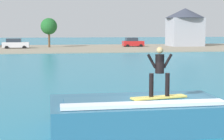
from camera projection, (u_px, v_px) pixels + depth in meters
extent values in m
plane|color=teal|center=(166.00, 129.00, 13.69)|extent=(260.00, 260.00, 0.00)
cube|color=#2A6585|center=(137.00, 114.00, 13.76)|extent=(6.32, 3.41, 1.05)
cube|color=#2A6585|center=(140.00, 101.00, 13.27)|extent=(5.37, 1.53, 0.12)
cube|color=white|center=(145.00, 104.00, 12.61)|extent=(5.69, 0.61, 0.12)
cube|color=#EAD159|center=(159.00, 97.00, 13.42)|extent=(2.13, 0.80, 0.06)
cube|color=black|center=(159.00, 97.00, 13.42)|extent=(1.89, 0.40, 0.01)
cylinder|color=black|center=(151.00, 85.00, 13.33)|extent=(0.16, 0.16, 0.84)
cylinder|color=black|center=(167.00, 85.00, 13.43)|extent=(0.16, 0.16, 0.84)
cylinder|color=black|center=(160.00, 64.00, 13.29)|extent=(0.32, 0.32, 0.68)
sphere|color=tan|center=(160.00, 50.00, 13.24)|extent=(0.24, 0.24, 0.24)
cylinder|color=black|center=(152.00, 61.00, 13.23)|extent=(0.36, 0.10, 0.53)
cylinder|color=black|center=(168.00, 61.00, 13.33)|extent=(0.36, 0.10, 0.53)
cube|color=gray|center=(74.00, 48.00, 65.95)|extent=(120.00, 24.31, 0.16)
cube|color=silver|center=(16.00, 45.00, 64.16)|extent=(4.48, 1.80, 0.90)
cube|color=#262D38|center=(14.00, 40.00, 64.02)|extent=(2.46, 1.62, 0.64)
cylinder|color=black|center=(25.00, 47.00, 65.38)|extent=(0.64, 0.22, 0.64)
cylinder|color=black|center=(24.00, 48.00, 63.52)|extent=(0.64, 0.22, 0.64)
cylinder|color=black|center=(8.00, 47.00, 64.91)|extent=(0.64, 0.22, 0.64)
cylinder|color=black|center=(7.00, 48.00, 63.05)|extent=(0.64, 0.22, 0.64)
cube|color=red|center=(133.00, 43.00, 69.92)|extent=(3.90, 1.96, 0.90)
cube|color=#262D38|center=(132.00, 39.00, 69.79)|extent=(2.14, 1.77, 0.64)
cylinder|color=black|center=(138.00, 45.00, 71.19)|extent=(0.64, 0.22, 0.64)
cylinder|color=black|center=(141.00, 46.00, 69.17)|extent=(0.64, 0.22, 0.64)
cylinder|color=black|center=(125.00, 46.00, 70.78)|extent=(0.64, 0.22, 0.64)
cylinder|color=black|center=(128.00, 46.00, 68.75)|extent=(0.64, 0.22, 0.64)
cube|color=#9EA3AD|center=(185.00, 32.00, 72.50)|extent=(6.18, 5.49, 5.59)
cone|color=#383D4C|center=(185.00, 13.00, 72.07)|extent=(7.67, 7.67, 1.87)
cylinder|color=brown|center=(49.00, 40.00, 67.44)|extent=(0.37, 0.37, 3.07)
sphere|color=#1F5F28|center=(49.00, 26.00, 67.17)|extent=(2.97, 2.97, 2.97)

